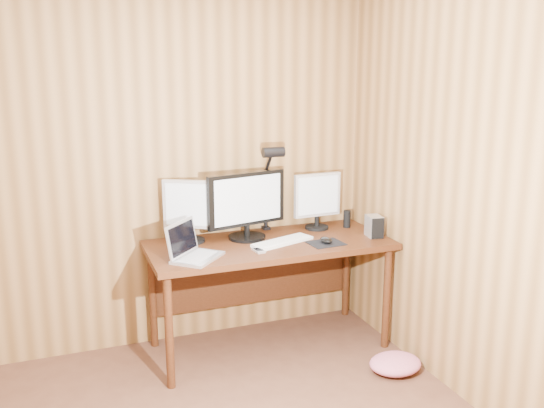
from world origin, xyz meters
TOP-DOWN VIEW (x-y plane):
  - room_shell at (0.00, 0.00)m, footprint 4.00×4.00m
  - desk at (0.93, 1.70)m, footprint 1.60×0.70m
  - monitor_center at (0.82, 1.76)m, footprint 0.57×0.25m
  - monitor_left at (0.45, 1.81)m, footprint 0.34×0.21m
  - monitor_right at (1.37, 1.82)m, footprint 0.36×0.17m
  - laptop at (0.37, 1.48)m, footprint 0.39×0.39m
  - keyboard at (1.00, 1.58)m, footprint 0.46×0.27m
  - mousepad at (1.27, 1.47)m, footprint 0.24×0.20m
  - mouse at (1.27, 1.47)m, footprint 0.09×0.12m
  - hard_drive at (1.65, 1.50)m, footprint 0.11×0.15m
  - phone at (0.79, 1.46)m, footprint 0.06×0.11m
  - speaker at (1.59, 1.78)m, footprint 0.05×0.05m
  - desk_lamp at (1.02, 1.86)m, footprint 0.15×0.21m
  - fabric_pile at (1.55, 1.02)m, footprint 0.39×0.34m

SIDE VIEW (x-z plane):
  - fabric_pile at x=1.55m, z-range 0.00..0.11m
  - desk at x=0.93m, z-range 0.25..1.00m
  - mousepad at x=1.27m, z-range 0.75..0.75m
  - phone at x=0.79m, z-range 0.75..0.76m
  - keyboard at x=1.00m, z-range 0.75..0.77m
  - mouse at x=1.27m, z-range 0.75..0.79m
  - laptop at x=0.37m, z-range 0.69..0.92m
  - speaker at x=1.59m, z-range 0.75..0.88m
  - hard_drive at x=1.65m, z-range 0.75..0.90m
  - monitor_right at x=1.37m, z-range 0.76..1.17m
  - monitor_left at x=0.45m, z-range 0.77..1.18m
  - monitor_center at x=0.82m, z-range 0.76..1.21m
  - desk_lamp at x=1.02m, z-range 0.83..1.48m
  - room_shell at x=0.00m, z-range -0.75..3.25m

